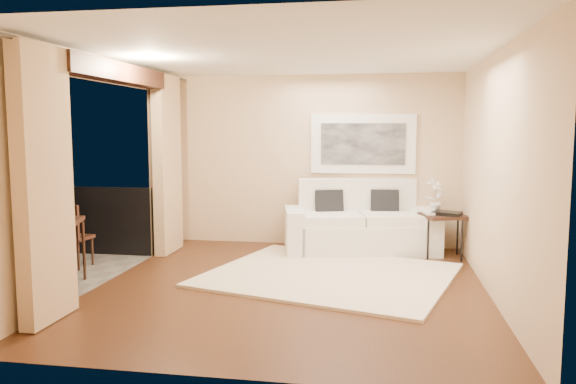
% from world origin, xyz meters
% --- Properties ---
extents(floor, '(5.00, 5.00, 0.00)m').
position_xyz_m(floor, '(0.00, 0.00, 0.00)').
color(floor, '#4C2A16').
rests_on(floor, ground).
extents(room_shell, '(5.00, 6.40, 5.00)m').
position_xyz_m(room_shell, '(-2.13, 0.00, 2.52)').
color(room_shell, white).
rests_on(room_shell, ground).
extents(balcony, '(1.81, 2.60, 1.17)m').
position_xyz_m(balcony, '(-3.31, 0.00, 0.18)').
color(balcony, '#605B56').
rests_on(balcony, ground).
extents(curtains, '(0.16, 4.80, 2.64)m').
position_xyz_m(curtains, '(-2.11, 0.00, 1.34)').
color(curtains, '#DDB788').
rests_on(curtains, ground).
extents(artwork, '(1.62, 0.07, 0.92)m').
position_xyz_m(artwork, '(0.74, 2.46, 1.62)').
color(artwork, white).
rests_on(artwork, room_shell).
extents(rug, '(3.47, 3.22, 0.04)m').
position_xyz_m(rug, '(0.41, 0.55, 0.02)').
color(rug, '#F8E5C7').
rests_on(rug, floor).
extents(sofa, '(2.40, 1.41, 1.08)m').
position_xyz_m(sofa, '(0.72, 2.10, 0.38)').
color(sofa, white).
rests_on(sofa, floor).
extents(side_table, '(0.73, 0.73, 0.63)m').
position_xyz_m(side_table, '(1.93, 1.87, 0.57)').
color(side_table, '#321910').
rests_on(side_table, floor).
extents(tray, '(0.46, 0.41, 0.05)m').
position_xyz_m(tray, '(1.97, 1.83, 0.65)').
color(tray, black).
rests_on(tray, side_table).
extents(orchid, '(0.33, 0.31, 0.52)m').
position_xyz_m(orchid, '(1.82, 2.03, 0.89)').
color(orchid, white).
rests_on(orchid, side_table).
extents(bistro_table, '(0.82, 0.82, 0.78)m').
position_xyz_m(bistro_table, '(-2.83, -0.38, 0.70)').
color(bistro_table, '#321910').
rests_on(bistro_table, balcony).
extents(balcony_chair_far, '(0.41, 0.42, 0.87)m').
position_xyz_m(balcony_chair_far, '(-3.02, 0.38, 0.50)').
color(balcony_chair_far, '#321910').
rests_on(balcony_chair_far, balcony).
extents(ice_bucket, '(0.18, 0.18, 0.20)m').
position_xyz_m(ice_bucket, '(-2.96, -0.33, 0.88)').
color(ice_bucket, silver).
rests_on(ice_bucket, bistro_table).
extents(candle, '(0.06, 0.06, 0.07)m').
position_xyz_m(candle, '(-2.80, -0.23, 0.81)').
color(candle, '#F71536').
rests_on(candle, bistro_table).
extents(vase, '(0.04, 0.04, 0.18)m').
position_xyz_m(vase, '(-2.85, -0.54, 0.87)').
color(vase, silver).
rests_on(vase, bistro_table).
extents(glass_a, '(0.06, 0.06, 0.12)m').
position_xyz_m(glass_a, '(-2.71, -0.42, 0.84)').
color(glass_a, silver).
rests_on(glass_a, bistro_table).
extents(glass_b, '(0.06, 0.06, 0.12)m').
position_xyz_m(glass_b, '(-2.66, -0.33, 0.84)').
color(glass_b, white).
rests_on(glass_b, bistro_table).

